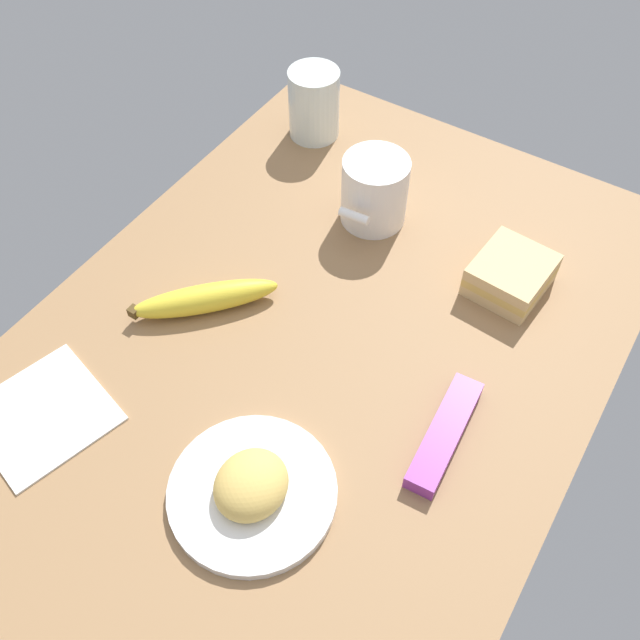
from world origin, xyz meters
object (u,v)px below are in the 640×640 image
plate_of_food (252,489)px  sandwich_main (511,275)px  glass_of_milk (314,106)px  snack_bar (445,434)px  coffee_mug_black (374,190)px  banana (205,299)px  paper_napkin (43,414)px

plate_of_food → sandwich_main: size_ratio=1.70×
sandwich_main → glass_of_milk: bearing=-109.0°
glass_of_milk → snack_bar: size_ratio=0.72×
coffee_mug_black → glass_of_milk: size_ratio=1.07×
banana → paper_napkin: banana is taller
sandwich_main → snack_bar: sandwich_main is taller
banana → glass_of_milk: bearing=-168.3°
glass_of_milk → banana: (35.99, 7.46, -2.94)cm
sandwich_main → glass_of_milk: 39.48cm
paper_napkin → sandwich_main: bearing=141.6°
banana → paper_napkin: (21.63, -5.72, -1.63)cm
plate_of_food → banana: 25.50cm
sandwich_main → banana: 37.73cm
plate_of_food → glass_of_milk: glass_of_milk is taller
plate_of_food → banana: size_ratio=1.12×
coffee_mug_black → sandwich_main: size_ratio=1.09×
glass_of_milk → snack_bar: (36.50, 40.13, -3.72)cm
snack_bar → coffee_mug_black: bearing=-141.5°
coffee_mug_black → glass_of_milk: 20.13cm
glass_of_milk → plate_of_food: bearing=26.8°
plate_of_food → coffee_mug_black: coffee_mug_black is taller
plate_of_food → banana: plate_of_food is taller
paper_napkin → glass_of_milk: bearing=-178.3°
paper_napkin → coffee_mug_black: bearing=162.1°
coffee_mug_black → banana: (24.77, -9.24, -3.13)cm
sandwich_main → paper_napkin: size_ratio=0.76×
banana → paper_napkin: size_ratio=1.15×
banana → snack_bar: banana is taller
glass_of_milk → paper_napkin: bearing=1.7°
glass_of_milk → banana: bearing=11.7°
coffee_mug_black → snack_bar: size_ratio=0.77×
plate_of_food → coffee_mug_black: (-41.56, -9.94, 3.54)cm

